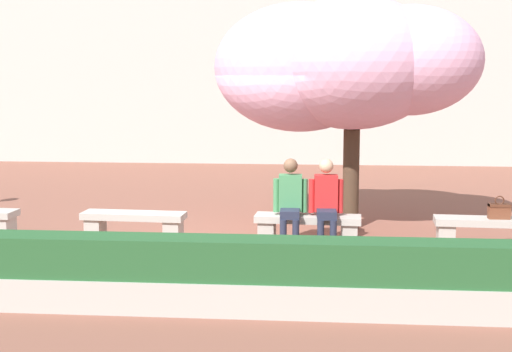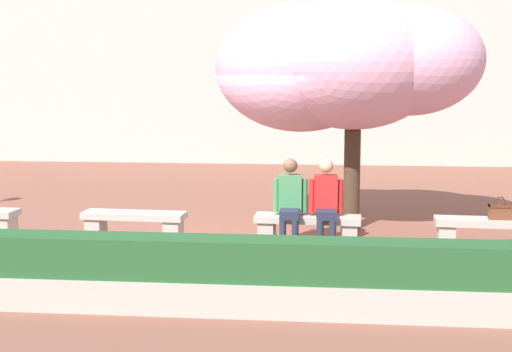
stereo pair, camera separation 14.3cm
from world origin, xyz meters
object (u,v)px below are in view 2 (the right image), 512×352
at_px(stone_bench_near_west, 134,222).
at_px(person_seated_right, 326,200).
at_px(stone_bench_near_east, 490,229).
at_px(stone_bench_center, 308,226).
at_px(cherry_tree_main, 346,65).
at_px(person_seated_left, 290,199).
at_px(handbag, 500,211).

bearing_deg(stone_bench_near_west, person_seated_right, -1.06).
bearing_deg(stone_bench_near_west, stone_bench_near_east, 0.00).
bearing_deg(stone_bench_near_east, person_seated_right, -178.70).
distance_m(stone_bench_near_west, stone_bench_center, 2.63).
bearing_deg(stone_bench_near_east, stone_bench_center, 180.00).
distance_m(stone_bench_near_west, cherry_tree_main, 4.17).
distance_m(person_seated_left, cherry_tree_main, 2.52).
bearing_deg(person_seated_left, stone_bench_near_east, 1.06).
bearing_deg(cherry_tree_main, person_seated_right, -102.00).
xyz_separation_m(stone_bench_near_west, stone_bench_near_east, (5.26, 0.00, 0.00)).
bearing_deg(stone_bench_near_west, handbag, -0.27).
xyz_separation_m(stone_bench_center, cherry_tree_main, (0.55, 1.28, 2.38)).
height_order(stone_bench_near_west, handbag, handbag).
height_order(stone_bench_near_east, person_seated_left, person_seated_left).
bearing_deg(stone_bench_center, stone_bench_near_west, 180.00).
height_order(stone_bench_near_west, stone_bench_near_east, same).
bearing_deg(stone_bench_center, handbag, -0.54).
height_order(person_seated_right, cherry_tree_main, cherry_tree_main).
xyz_separation_m(stone_bench_center, stone_bench_near_east, (2.63, 0.00, 0.00)).
bearing_deg(cherry_tree_main, stone_bench_near_west, -158.01).
relative_size(stone_bench_near_east, person_seated_right, 1.23).
relative_size(person_seated_left, cherry_tree_main, 0.30).
bearing_deg(person_seated_right, handbag, 0.64).
height_order(stone_bench_center, handbag, handbag).
height_order(stone_bench_near_east, person_seated_right, person_seated_right).
xyz_separation_m(person_seated_left, person_seated_right, (0.53, 0.00, 0.00)).
distance_m(stone_bench_center, handbag, 2.77).
xyz_separation_m(stone_bench_near_west, cherry_tree_main, (3.18, 1.28, 2.38)).
xyz_separation_m(person_seated_left, handbag, (3.01, 0.03, -0.12)).
height_order(stone_bench_near_west, person_seated_right, person_seated_right).
distance_m(handbag, cherry_tree_main, 3.31).
distance_m(stone_bench_near_west, person_seated_left, 2.40).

